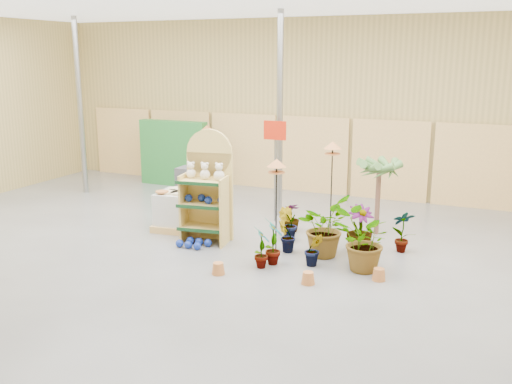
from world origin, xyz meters
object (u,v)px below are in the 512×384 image
at_px(potted_plant_2, 323,227).
at_px(bird_table_front, 277,166).
at_px(display_shelf, 208,191).
at_px(pallet_stack, 183,211).

bearing_deg(potted_plant_2, bird_table_front, -156.77).
bearing_deg(bird_table_front, display_shelf, 168.96).
xyz_separation_m(display_shelf, bird_table_front, (1.54, -0.30, 0.65)).
relative_size(bird_table_front, potted_plant_2, 1.64).
bearing_deg(bird_table_front, potted_plant_2, 23.23).
bearing_deg(pallet_stack, potted_plant_2, -13.48).
height_order(display_shelf, pallet_stack, display_shelf).
relative_size(display_shelf, pallet_stack, 1.79).
distance_m(pallet_stack, potted_plant_2, 3.16).
bearing_deg(bird_table_front, pallet_stack, 163.23).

